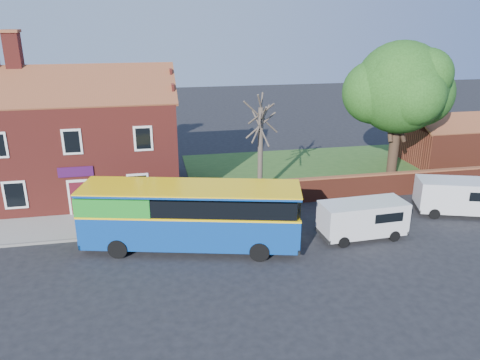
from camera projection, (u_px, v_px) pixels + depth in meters
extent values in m
plane|color=black|center=(213.00, 265.00, 22.60)|extent=(120.00, 120.00, 0.00)
cube|color=gray|center=(77.00, 227.00, 26.63)|extent=(18.00, 3.50, 0.12)
cube|color=slate|center=(73.00, 240.00, 25.01)|extent=(18.00, 0.15, 0.14)
cube|color=#426B28|center=(353.00, 168.00, 36.99)|extent=(26.00, 12.00, 0.04)
cube|color=maroon|center=(83.00, 146.00, 30.89)|extent=(12.00, 8.00, 6.50)
cube|color=brown|center=(71.00, 86.00, 27.63)|extent=(12.30, 4.08, 2.16)
cube|color=brown|center=(79.00, 77.00, 31.33)|extent=(12.30, 4.08, 2.16)
cube|color=maroon|center=(13.00, 51.00, 28.23)|extent=(0.90, 0.90, 2.20)
cube|color=black|center=(72.00, 142.00, 26.72)|extent=(1.10, 0.06, 1.50)
cube|color=#4C0F19|center=(79.00, 199.00, 27.86)|extent=(0.95, 0.04, 2.10)
cube|color=silver|center=(79.00, 198.00, 27.86)|extent=(1.20, 0.06, 2.30)
cube|color=#360D3B|center=(76.00, 172.00, 27.29)|extent=(2.00, 0.06, 0.60)
cube|color=maroon|center=(391.00, 185.00, 31.20)|extent=(22.00, 0.30, 1.50)
cube|color=brown|center=(392.00, 173.00, 30.93)|extent=(22.00, 0.38, 0.10)
cube|color=maroon|center=(457.00, 144.00, 38.13)|extent=(8.00, 5.00, 3.00)
cube|color=brown|center=(472.00, 123.00, 36.30)|extent=(8.20, 2.56, 1.24)
cube|color=brown|center=(452.00, 116.00, 38.61)|extent=(8.20, 2.56, 1.24)
cube|color=navy|center=(191.00, 225.00, 24.01)|extent=(11.32, 5.28, 1.75)
cube|color=yellow|center=(191.00, 209.00, 23.72)|extent=(11.34, 5.30, 0.10)
cube|color=black|center=(190.00, 200.00, 23.54)|extent=(10.90, 5.19, 0.87)
cube|color=#1F9225|center=(119.00, 199.00, 23.70)|extent=(4.29, 3.59, 0.93)
cube|color=navy|center=(190.00, 189.00, 23.35)|extent=(11.32, 5.28, 0.14)
cube|color=yellow|center=(190.00, 187.00, 23.32)|extent=(11.37, 5.32, 0.06)
cylinder|color=black|center=(118.00, 249.00, 23.19)|extent=(1.03, 0.51, 0.99)
cylinder|color=black|center=(132.00, 226.00, 25.63)|extent=(1.03, 0.51, 0.99)
cylinder|color=black|center=(259.00, 252.00, 22.89)|extent=(1.03, 0.51, 0.99)
cylinder|color=black|center=(260.00, 229.00, 25.32)|extent=(1.03, 0.51, 0.99)
cube|color=silver|center=(363.00, 218.00, 25.13)|extent=(4.70, 2.07, 1.75)
cube|color=black|center=(398.00, 209.00, 25.52)|extent=(0.16, 1.57, 0.69)
cube|color=black|center=(398.00, 227.00, 25.91)|extent=(0.19, 1.85, 0.22)
cylinder|color=black|center=(343.00, 242.00, 24.29)|extent=(0.62, 0.25, 0.61)
cylinder|color=black|center=(330.00, 228.00, 25.87)|extent=(0.62, 0.25, 0.61)
cylinder|color=black|center=(394.00, 236.00, 24.96)|extent=(0.62, 0.25, 0.61)
cylinder|color=black|center=(378.00, 223.00, 26.54)|extent=(0.62, 0.25, 0.61)
cube|color=silver|center=(459.00, 195.00, 28.08)|extent=(5.26, 3.37, 1.86)
cylinder|color=black|center=(434.00, 214.00, 27.70)|extent=(0.68, 0.41, 0.65)
cylinder|color=black|center=(426.00, 202.00, 29.42)|extent=(0.68, 0.41, 0.65)
cylinder|color=black|center=(479.00, 204.00, 29.07)|extent=(0.68, 0.41, 0.65)
cylinder|color=black|center=(393.00, 151.00, 34.11)|extent=(0.71, 0.71, 4.10)
sphere|color=#317424|center=(401.00, 87.00, 32.57)|extent=(6.42, 6.42, 6.42)
sphere|color=#317424|center=(421.00, 94.00, 33.41)|extent=(4.64, 4.64, 4.64)
sphere|color=#317424|center=(374.00, 92.00, 32.87)|extent=(4.46, 4.46, 4.46)
cylinder|color=#4C4238|center=(260.00, 152.00, 30.67)|extent=(0.34, 0.34, 5.91)
cylinder|color=#4C4238|center=(261.00, 120.00, 29.97)|extent=(0.35, 2.88, 2.32)
cylinder|color=#4C4238|center=(261.00, 124.00, 30.04)|extent=(1.51, 2.13, 2.13)
cylinder|color=#4C4238|center=(261.00, 117.00, 29.90)|extent=(2.42, 1.11, 2.36)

